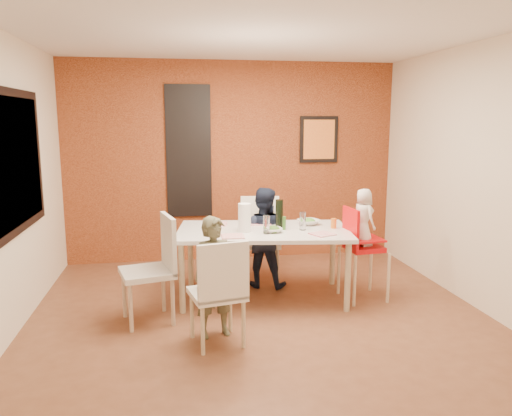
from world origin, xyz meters
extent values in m
plane|color=brown|center=(0.00, 0.00, 0.00)|extent=(4.50, 4.50, 0.00)
cube|color=silver|center=(0.00, 0.00, 2.70)|extent=(4.50, 4.50, 0.02)
cube|color=#EEE0C5|center=(0.00, 2.25, 1.35)|extent=(4.50, 0.02, 2.70)
cube|color=#EEE0C5|center=(0.00, -2.25, 1.35)|extent=(4.50, 0.02, 2.70)
cube|color=#EEE0C5|center=(-2.25, 0.00, 1.35)|extent=(0.02, 4.50, 2.70)
cube|color=#EEE0C5|center=(2.25, 0.00, 1.35)|extent=(0.02, 4.50, 2.70)
cube|color=maroon|center=(0.00, 2.23, 1.35)|extent=(4.50, 0.02, 2.70)
cube|color=black|center=(-2.22, 0.20, 1.55)|extent=(0.05, 1.70, 1.30)
cube|color=black|center=(-2.21, 0.20, 1.55)|extent=(0.02, 1.55, 1.15)
cube|color=silver|center=(-0.60, 2.21, 1.50)|extent=(0.55, 0.03, 1.70)
cube|color=black|center=(-0.60, 2.21, 1.50)|extent=(0.60, 0.03, 1.76)
cube|color=black|center=(1.20, 2.21, 1.65)|extent=(0.54, 0.03, 0.64)
cube|color=#FB9B37|center=(1.20, 2.19, 1.65)|extent=(0.44, 0.01, 0.54)
cube|color=silver|center=(0.13, 0.59, 0.74)|extent=(1.95, 1.25, 0.04)
cylinder|color=#C1B18F|center=(-0.75, 0.28, 0.36)|extent=(0.06, 0.06, 0.72)
cylinder|color=#C1B18F|center=(-0.64, 1.13, 0.36)|extent=(0.06, 0.06, 0.72)
cylinder|color=#C1B18F|center=(0.90, 0.06, 0.36)|extent=(0.06, 0.06, 0.72)
cylinder|color=#C1B18F|center=(1.01, 0.90, 0.36)|extent=(0.06, 0.06, 0.72)
cube|color=white|center=(-0.47, -0.46, 0.45)|extent=(0.52, 0.52, 0.05)
cube|color=white|center=(-0.43, -0.65, 0.69)|extent=(0.43, 0.13, 0.50)
cylinder|color=#BFAF8E|center=(-0.33, -0.24, 0.21)|extent=(0.04, 0.04, 0.43)
cylinder|color=#BFAF8E|center=(-0.25, -0.59, 0.21)|extent=(0.04, 0.04, 0.43)
cylinder|color=#BFAF8E|center=(-0.68, -0.32, 0.21)|extent=(0.04, 0.04, 0.43)
cylinder|color=#BFAF8E|center=(-0.60, -0.67, 0.21)|extent=(0.04, 0.04, 0.43)
cube|color=white|center=(0.19, 1.13, 0.48)|extent=(0.52, 0.52, 0.05)
cube|color=white|center=(0.22, 1.34, 0.74)|extent=(0.47, 0.10, 0.53)
cylinder|color=#C1AF90|center=(-0.02, 0.97, 0.23)|extent=(0.04, 0.04, 0.46)
cylinder|color=#C1AF90|center=(0.03, 1.35, 0.23)|extent=(0.04, 0.04, 0.46)
cylinder|color=#C1AF90|center=(0.35, 0.92, 0.23)|extent=(0.04, 0.04, 0.46)
cylinder|color=#C1AF90|center=(0.40, 1.30, 0.23)|extent=(0.04, 0.04, 0.46)
cube|color=silver|center=(-1.08, 0.12, 0.49)|extent=(0.57, 0.57, 0.05)
cube|color=silver|center=(-0.87, 0.17, 0.76)|extent=(0.15, 0.47, 0.54)
cylinder|color=#C0A88F|center=(-1.32, 0.27, 0.23)|extent=(0.04, 0.04, 0.47)
cylinder|color=#C0A88F|center=(-0.94, 0.36, 0.23)|extent=(0.04, 0.04, 0.47)
cylinder|color=#C0A88F|center=(-1.22, -0.11, 0.23)|extent=(0.04, 0.04, 0.47)
cylinder|color=#C0A88F|center=(-0.85, -0.02, 0.23)|extent=(0.04, 0.04, 0.47)
cube|color=red|center=(1.19, 0.39, 0.57)|extent=(0.38, 0.38, 0.05)
cube|color=red|center=(1.03, 0.37, 0.80)|extent=(0.07, 0.35, 0.41)
cube|color=red|center=(1.19, 0.39, 0.66)|extent=(0.38, 0.38, 0.02)
cylinder|color=beige|center=(1.41, 0.22, 0.27)|extent=(0.03, 0.03, 0.54)
cylinder|color=beige|center=(1.02, 0.18, 0.27)|extent=(0.03, 0.03, 0.54)
cylinder|color=beige|center=(1.37, 0.61, 0.27)|extent=(0.03, 0.03, 0.54)
cylinder|color=beige|center=(0.98, 0.57, 0.27)|extent=(0.03, 0.03, 0.54)
imported|color=brown|center=(-0.47, -0.30, 0.55)|extent=(0.45, 0.35, 1.09)
imported|color=black|center=(0.19, 0.97, 0.58)|extent=(0.68, 0.61, 1.16)
imported|color=silver|center=(1.17, 0.39, 0.90)|extent=(0.28, 0.34, 0.61)
cube|color=white|center=(-0.24, 0.31, 0.77)|extent=(0.23, 0.23, 0.01)
cube|color=white|center=(0.14, 0.90, 0.77)|extent=(0.26, 0.26, 0.01)
cube|color=white|center=(0.68, 0.26, 0.77)|extent=(0.28, 0.28, 0.01)
cube|color=white|center=(-0.35, 0.93, 0.77)|extent=(0.27, 0.27, 0.01)
imported|color=silver|center=(0.20, 0.44, 0.79)|extent=(0.21, 0.21, 0.05)
imported|color=silver|center=(0.67, 0.76, 0.79)|extent=(0.30, 0.30, 0.06)
cylinder|color=black|center=(0.31, 0.65, 0.92)|extent=(0.08, 0.08, 0.31)
cylinder|color=silver|center=(0.12, 0.39, 0.86)|extent=(0.07, 0.07, 0.19)
cylinder|color=silver|center=(0.54, 0.50, 0.86)|extent=(0.07, 0.07, 0.19)
cylinder|color=white|center=(-0.09, 0.52, 0.91)|extent=(0.13, 0.13, 0.30)
cylinder|color=red|center=(0.17, 0.52, 0.82)|extent=(0.03, 0.03, 0.12)
cylinder|color=#356822|center=(0.35, 0.54, 0.83)|extent=(0.04, 0.04, 0.14)
cylinder|color=brown|center=(0.17, 0.60, 0.83)|extent=(0.04, 0.04, 0.15)
cylinder|color=orange|center=(0.89, 0.53, 0.81)|extent=(0.06, 0.06, 0.11)
camera|label=1|loc=(-0.80, -4.55, 1.92)|focal=35.00mm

